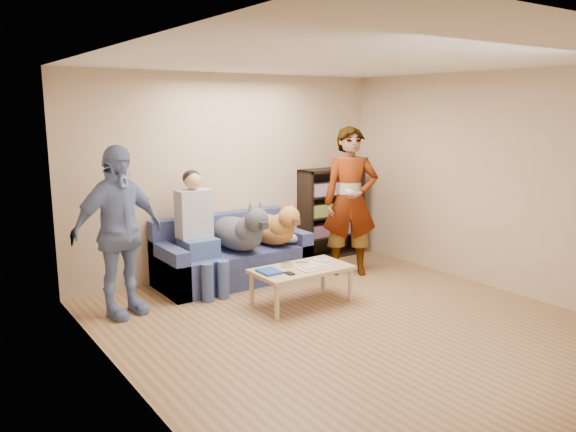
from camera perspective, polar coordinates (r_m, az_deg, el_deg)
ground at (r=5.76m, az=6.95°, el=-11.21°), size 5.00×5.00×0.00m
ceiling at (r=5.35m, az=7.61°, el=15.51°), size 5.00×5.00×0.00m
wall_back at (r=7.44m, az=-5.73°, el=4.22°), size 4.50×0.00×4.50m
wall_left at (r=4.27m, az=-15.85°, el=-1.19°), size 0.00×5.00×5.00m
wall_right at (r=7.10m, az=20.94°, el=3.23°), size 0.00×5.00×5.00m
blanket at (r=7.36m, az=0.29°, el=-2.14°), size 0.41×0.35×0.14m
person_standing_right at (r=7.33m, az=6.36°, el=1.47°), size 0.84×0.78×1.93m
person_standing_left at (r=6.07m, az=-16.87°, el=-1.55°), size 1.14×0.71×1.80m
held_controller at (r=7.03m, az=6.23°, el=2.55°), size 0.08×0.14×0.03m
notebook_blue at (r=6.07m, az=-1.93°, el=-5.65°), size 0.20×0.26×0.03m
papers at (r=6.20m, az=2.34°, el=-5.35°), size 0.26×0.20×0.02m
magazine at (r=6.23m, az=2.45°, el=-5.14°), size 0.22×0.17×0.01m
camera_silver at (r=6.27m, az=-0.12°, el=-4.98°), size 0.11×0.06×0.05m
controller_a at (r=6.48m, az=2.90°, el=-4.55°), size 0.04×0.13×0.03m
controller_b at (r=6.47m, az=3.90°, el=-4.59°), size 0.09×0.06×0.03m
headphone_cup_a at (r=6.34m, az=2.99°, el=-4.94°), size 0.07×0.07×0.02m
headphone_cup_b at (r=6.41m, az=2.55°, el=-4.78°), size 0.07×0.07×0.02m
pen_orange at (r=6.11m, az=2.15°, el=-5.61°), size 0.13×0.06×0.01m
pen_black at (r=6.45m, az=1.33°, el=-4.70°), size 0.13×0.08×0.01m
wallet at (r=6.01m, az=0.16°, el=-5.85°), size 0.07×0.12×0.02m
sofa at (r=7.16m, az=-5.75°, el=-4.35°), size 1.90×0.85×0.82m
person_seated at (r=6.71m, az=-9.14°, el=-1.16°), size 0.40×0.73×1.47m
dog_gray at (r=6.92m, az=-4.90°, el=-1.59°), size 0.47×1.28×0.67m
dog_tan at (r=7.22m, az=-1.53°, el=-1.17°), size 0.44×1.18×0.63m
coffee_table at (r=6.26m, az=1.41°, el=-5.68°), size 1.10×0.60×0.42m
bookshelf at (r=8.25m, az=4.38°, el=0.55°), size 1.00×0.34×1.30m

